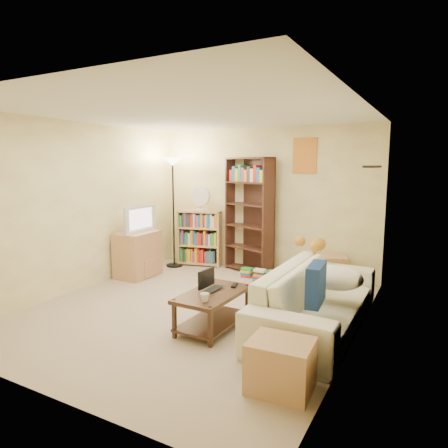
% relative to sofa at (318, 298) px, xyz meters
% --- Properties ---
extents(room, '(4.50, 4.54, 2.52)m').
position_rel_sofa_xyz_m(room, '(-1.55, -0.20, 1.27)').
color(room, tan).
rests_on(room, ground).
extents(sofa, '(2.40, 0.94, 0.70)m').
position_rel_sofa_xyz_m(sofa, '(0.00, 0.00, 0.00)').
color(sofa, beige).
rests_on(sofa, ground).
extents(navy_pillow, '(0.18, 0.47, 0.41)m').
position_rel_sofa_xyz_m(navy_pillow, '(0.12, -0.52, 0.32)').
color(navy_pillow, navy).
rests_on(navy_pillow, sofa).
extents(cream_blanket, '(0.64, 0.46, 0.28)m').
position_rel_sofa_xyz_m(cream_blanket, '(0.17, 0.06, 0.25)').
color(cream_blanket, silver).
rests_on(cream_blanket, sofa).
extents(tabby_cat, '(0.55, 0.20, 0.19)m').
position_rel_sofa_xyz_m(tabby_cat, '(-0.31, 0.92, 0.44)').
color(tabby_cat, '#C08328').
rests_on(tabby_cat, sofa).
extents(coffee_table, '(0.56, 0.98, 0.43)m').
position_rel_sofa_xyz_m(coffee_table, '(-1.04, -0.63, -0.07)').
color(coffee_table, '#3C2817').
rests_on(coffee_table, ground).
extents(laptop, '(0.29, 0.19, 0.02)m').
position_rel_sofa_xyz_m(laptop, '(-1.03, -0.55, 0.09)').
color(laptop, black).
rests_on(laptop, coffee_table).
extents(laptop_screen, '(0.02, 0.32, 0.22)m').
position_rel_sofa_xyz_m(laptop_screen, '(-1.17, -0.55, 0.21)').
color(laptop_screen, white).
rests_on(laptop_screen, laptop).
extents(mug, '(0.17, 0.17, 0.09)m').
position_rel_sofa_xyz_m(mug, '(-0.95, -0.95, 0.13)').
color(mug, white).
rests_on(mug, coffee_table).
extents(tv_remote, '(0.10, 0.18, 0.02)m').
position_rel_sofa_xyz_m(tv_remote, '(-0.93, -0.31, 0.09)').
color(tv_remote, black).
rests_on(tv_remote, coffee_table).
extents(tv_stand, '(0.52, 0.72, 0.76)m').
position_rel_sofa_xyz_m(tv_stand, '(-3.25, 0.66, 0.03)').
color(tv_stand, tan).
rests_on(tv_stand, ground).
extents(television, '(0.77, 0.14, 0.44)m').
position_rel_sofa_xyz_m(television, '(-3.25, 0.66, 0.63)').
color(television, black).
rests_on(television, tv_stand).
extents(tall_bookshelf, '(0.95, 0.56, 2.00)m').
position_rel_sofa_xyz_m(tall_bookshelf, '(-1.74, 1.84, 0.71)').
color(tall_bookshelf, '#3E1F17').
rests_on(tall_bookshelf, ground).
extents(short_bookshelf, '(0.86, 0.51, 1.03)m').
position_rel_sofa_xyz_m(short_bookshelf, '(-2.75, 1.84, 0.17)').
color(short_bookshelf, '#DBB46B').
rests_on(short_bookshelf, ground).
extents(desk_fan, '(0.37, 0.21, 0.46)m').
position_rel_sofa_xyz_m(desk_fan, '(-2.69, 1.79, 0.92)').
color(desk_fan, white).
rests_on(desk_fan, short_bookshelf).
extents(floor_lamp, '(0.34, 0.34, 2.00)m').
position_rel_sofa_xyz_m(floor_lamp, '(-3.11, 1.51, 1.25)').
color(floor_lamp, black).
rests_on(floor_lamp, ground).
extents(side_table, '(0.53, 0.53, 0.47)m').
position_rel_sofa_xyz_m(side_table, '(-0.24, 1.71, -0.11)').
color(side_table, tan).
rests_on(side_table, ground).
extents(end_cabinet, '(0.54, 0.46, 0.43)m').
position_rel_sofa_xyz_m(end_cabinet, '(0.10, -1.47, -0.13)').
color(end_cabinet, tan).
rests_on(end_cabinet, ground).
extents(book_stacks, '(1.29, 0.59, 0.23)m').
position_rel_sofa_xyz_m(book_stacks, '(-1.03, 1.26, -0.25)').
color(book_stacks, red).
rests_on(book_stacks, ground).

